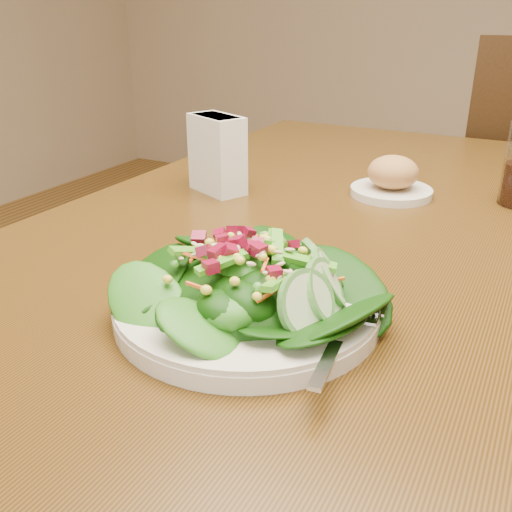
% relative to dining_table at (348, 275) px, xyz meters
% --- Properties ---
extents(dining_table, '(0.90, 1.40, 0.75)m').
position_rel_dining_table_xyz_m(dining_table, '(0.00, 0.00, 0.00)').
color(dining_table, '#503413').
rests_on(dining_table, ground_plane).
extents(salad_plate, '(0.29, 0.28, 0.08)m').
position_rel_dining_table_xyz_m(salad_plate, '(0.01, -0.35, 0.13)').
color(salad_plate, silver).
rests_on(salad_plate, dining_table).
extents(bread_plate, '(0.14, 0.14, 0.07)m').
position_rel_dining_table_xyz_m(bread_plate, '(0.02, 0.14, 0.13)').
color(bread_plate, silver).
rests_on(bread_plate, dining_table).
extents(napkin_holder, '(0.12, 0.09, 0.13)m').
position_rel_dining_table_xyz_m(napkin_holder, '(-0.26, 0.02, 0.17)').
color(napkin_holder, white).
rests_on(napkin_holder, dining_table).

